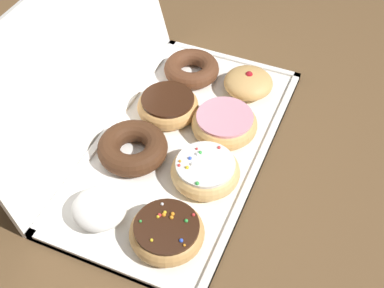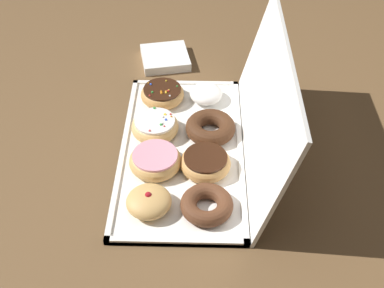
{
  "view_description": "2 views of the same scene",
  "coord_description": "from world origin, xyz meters",
  "views": [
    {
      "loc": [
        -0.56,
        -0.25,
        0.67
      ],
      "look_at": [
        -0.04,
        -0.03,
        0.06
      ],
      "focal_mm": 48.95,
      "sensor_mm": 36.0,
      "label": 1
    },
    {
      "loc": [
        0.81,
        0.04,
        0.79
      ],
      "look_at": [
        0.03,
        0.02,
        0.06
      ],
      "focal_mm": 45.55,
      "sensor_mm": 36.0,
      "label": 2
    }
  ],
  "objects": [
    {
      "name": "ground_plane",
      "position": [
        0.0,
        0.0,
        0.0
      ],
      "size": [
        3.0,
        3.0,
        0.0
      ],
      "primitive_type": "plane",
      "color": "brown"
    },
    {
      "name": "pink_frosted_donut_2",
      "position": [
        0.06,
        -0.06,
        0.03
      ],
      "size": [
        0.12,
        0.12,
        0.04
      ],
      "color": "tan",
      "rests_on": "donut_box"
    },
    {
      "name": "box_lid_open",
      "position": [
        0.0,
        0.18,
        0.14
      ],
      "size": [
        0.52,
        0.07,
        0.28
      ],
      "primitive_type": "cube",
      "rotation": [
        1.34,
        0.0,
        0.0
      ],
      "color": "white",
      "rests_on": "ground"
    },
    {
      "name": "chocolate_frosted_donut_6",
      "position": [
        0.06,
        0.05,
        0.03
      ],
      "size": [
        0.11,
        0.11,
        0.04
      ],
      "color": "tan",
      "rests_on": "donut_box"
    },
    {
      "name": "napkin_stack",
      "position": [
        -0.37,
        -0.06,
        0.01
      ],
      "size": [
        0.15,
        0.15,
        0.03
      ],
      "primitive_type": "cube",
      "rotation": [
        0.0,
        0.0,
        0.2
      ],
      "color": "white",
      "rests_on": "ground"
    },
    {
      "name": "powdered_filled_donut_4",
      "position": [
        -0.19,
        0.05,
        0.03
      ],
      "size": [
        0.08,
        0.08,
        0.04
      ],
      "color": "white",
      "rests_on": "donut_box"
    },
    {
      "name": "donut_box",
      "position": [
        0.0,
        0.0,
        0.01
      ],
      "size": [
        0.52,
        0.28,
        0.01
      ],
      "color": "white",
      "rests_on": "ground"
    },
    {
      "name": "chocolate_cake_ring_donut_7",
      "position": [
        0.18,
        0.06,
        0.03
      ],
      "size": [
        0.11,
        0.11,
        0.03
      ],
      "color": "#59331E",
      "rests_on": "donut_box"
    },
    {
      "name": "sprinkle_donut_0",
      "position": [
        -0.18,
        -0.06,
        0.03
      ],
      "size": [
        0.11,
        0.11,
        0.04
      ],
      "color": "tan",
      "rests_on": "donut_box"
    },
    {
      "name": "chocolate_cake_ring_donut_5",
      "position": [
        -0.06,
        0.07,
        0.03
      ],
      "size": [
        0.12,
        0.12,
        0.04
      ],
      "color": "#472816",
      "rests_on": "donut_box"
    },
    {
      "name": "sprinkle_donut_1",
      "position": [
        -0.06,
        -0.07,
        0.03
      ],
      "size": [
        0.11,
        0.11,
        0.04
      ],
      "color": "#E5B770",
      "rests_on": "donut_box"
    },
    {
      "name": "jelly_filled_donut_3",
      "position": [
        0.18,
        -0.06,
        0.03
      ],
      "size": [
        0.09,
        0.09,
        0.05
      ],
      "color": "tan",
      "rests_on": "donut_box"
    }
  ]
}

